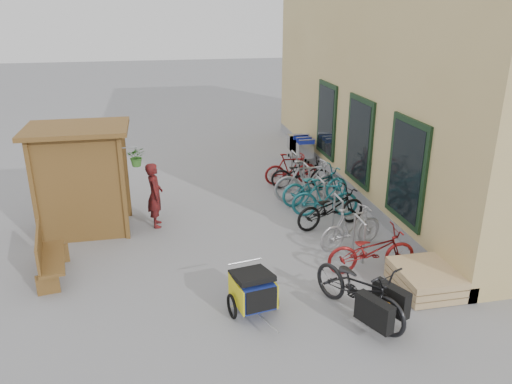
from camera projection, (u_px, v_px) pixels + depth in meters
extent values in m
plane|color=gray|center=(246.00, 268.00, 9.72)|extent=(80.00, 80.00, 0.00)
cube|color=tan|center=(446.00, 55.00, 13.84)|extent=(6.00, 13.00, 7.00)
cube|color=gray|center=(339.00, 176.00, 14.47)|extent=(0.18, 13.00, 0.30)
cube|color=black|center=(407.00, 171.00, 10.27)|extent=(0.06, 1.50, 2.20)
cube|color=black|center=(405.00, 171.00, 10.26)|extent=(0.02, 1.25, 1.95)
cube|color=black|center=(359.00, 141.00, 12.56)|extent=(0.06, 1.50, 2.20)
cube|color=black|center=(358.00, 141.00, 12.56)|extent=(0.02, 1.25, 1.95)
cube|color=black|center=(327.00, 120.00, 14.85)|extent=(0.06, 1.50, 2.20)
cube|color=black|center=(326.00, 120.00, 14.85)|extent=(0.02, 1.25, 1.95)
cube|color=brown|center=(34.00, 195.00, 10.24)|extent=(0.09, 0.09, 2.30)
cube|color=brown|center=(124.00, 189.00, 10.58)|extent=(0.09, 0.09, 2.30)
cube|color=brown|center=(45.00, 175.00, 11.43)|extent=(0.09, 0.09, 2.30)
cube|color=brown|center=(126.00, 170.00, 11.77)|extent=(0.09, 0.09, 2.30)
cube|color=brown|center=(41.00, 185.00, 10.84)|extent=(0.05, 1.30, 2.30)
cube|color=brown|center=(80.00, 192.00, 10.44)|extent=(1.80, 0.05, 2.30)
cube|color=brown|center=(86.00, 173.00, 11.57)|extent=(1.80, 0.05, 2.30)
cube|color=brown|center=(76.00, 129.00, 10.58)|extent=(2.15, 1.65, 0.10)
cube|color=brown|center=(75.00, 193.00, 11.06)|extent=(1.30, 1.15, 0.04)
cube|color=brown|center=(71.00, 167.00, 10.85)|extent=(1.30, 1.15, 0.04)
cylinder|color=#A5A8AD|center=(129.00, 148.00, 10.30)|extent=(0.36, 0.02, 0.02)
imported|color=#336724|center=(137.00, 156.00, 10.40)|extent=(0.38, 0.33, 0.42)
cylinder|color=#A5A8AD|center=(364.00, 244.00, 9.78)|extent=(0.05, 0.05, 0.84)
cylinder|color=#A5A8AD|center=(354.00, 233.00, 10.24)|extent=(0.05, 0.05, 0.84)
cylinder|color=#A5A8AD|center=(360.00, 219.00, 9.86)|extent=(0.05, 0.50, 0.05)
cylinder|color=#A5A8AD|center=(342.00, 220.00, 10.88)|extent=(0.05, 0.05, 0.84)
cylinder|color=#A5A8AD|center=(334.00, 211.00, 11.34)|extent=(0.05, 0.05, 0.84)
cylinder|color=#A5A8AD|center=(339.00, 198.00, 10.96)|extent=(0.05, 0.50, 0.05)
cylinder|color=#A5A8AD|center=(324.00, 200.00, 11.98)|extent=(0.05, 0.05, 0.84)
cylinder|color=#A5A8AD|center=(317.00, 193.00, 12.44)|extent=(0.05, 0.05, 0.84)
cylinder|color=#A5A8AD|center=(321.00, 180.00, 12.06)|extent=(0.05, 0.50, 0.05)
cylinder|color=#A5A8AD|center=(309.00, 184.00, 13.08)|extent=(0.05, 0.05, 0.84)
cylinder|color=#A5A8AD|center=(303.00, 177.00, 13.54)|extent=(0.05, 0.05, 0.84)
cylinder|color=#A5A8AD|center=(307.00, 165.00, 13.16)|extent=(0.05, 0.50, 0.05)
cylinder|color=#A5A8AD|center=(296.00, 170.00, 14.18)|extent=(0.05, 0.05, 0.84)
cylinder|color=#A5A8AD|center=(292.00, 165.00, 14.64)|extent=(0.05, 0.05, 0.84)
cylinder|color=#A5A8AD|center=(294.00, 153.00, 14.26)|extent=(0.05, 0.50, 0.05)
cube|color=tan|center=(424.00, 286.00, 8.98)|extent=(1.00, 1.20, 0.12)
cube|color=tan|center=(425.00, 279.00, 8.93)|extent=(1.00, 1.20, 0.12)
cube|color=tan|center=(426.00, 272.00, 8.88)|extent=(1.00, 1.20, 0.12)
cube|color=brown|center=(52.00, 258.00, 9.25)|extent=(0.67, 1.51, 0.06)
cube|color=brown|center=(39.00, 246.00, 9.12)|extent=(0.28, 1.44, 0.48)
cube|color=brown|center=(48.00, 284.00, 8.80)|extent=(0.39, 0.12, 0.39)
cube|color=brown|center=(59.00, 254.00, 9.86)|extent=(0.39, 0.12, 0.39)
cube|color=silver|center=(303.00, 148.00, 15.83)|extent=(0.50, 0.77, 0.47)
cube|color=#1A2AAE|center=(307.00, 142.00, 15.36)|extent=(0.50, 0.04, 0.16)
cylinder|color=silver|center=(307.00, 140.00, 15.31)|extent=(0.52, 0.03, 0.03)
cylinder|color=black|center=(299.00, 166.00, 15.67)|extent=(0.04, 0.11, 0.11)
cube|color=silver|center=(300.00, 146.00, 16.12)|extent=(0.50, 0.77, 0.47)
cube|color=#1A2AAE|center=(304.00, 139.00, 15.65)|extent=(0.50, 0.04, 0.16)
cylinder|color=silver|center=(304.00, 137.00, 15.60)|extent=(0.52, 0.03, 0.03)
cylinder|color=black|center=(296.00, 163.00, 15.96)|extent=(0.04, 0.11, 0.11)
cube|color=silver|center=(297.00, 143.00, 16.41)|extent=(0.50, 0.77, 0.47)
cube|color=#1A2AAE|center=(301.00, 137.00, 15.94)|extent=(0.50, 0.04, 0.16)
cylinder|color=silver|center=(301.00, 135.00, 15.89)|extent=(0.52, 0.03, 0.03)
cylinder|color=black|center=(294.00, 161.00, 16.25)|extent=(0.04, 0.11, 0.11)
cube|color=#1C2F9C|center=(253.00, 290.00, 8.20)|extent=(0.67, 0.81, 0.42)
cube|color=yellow|center=(236.00, 294.00, 8.10)|extent=(0.15, 0.72, 0.42)
cube|color=yellow|center=(269.00, 287.00, 8.30)|extent=(0.15, 0.72, 0.42)
cube|color=black|center=(262.00, 301.00, 7.86)|extent=(0.51, 0.12, 0.39)
cube|color=black|center=(252.00, 275.00, 8.15)|extent=(0.71, 0.79, 0.21)
torus|color=black|center=(232.00, 306.00, 8.15)|extent=(0.12, 0.42, 0.42)
torus|color=black|center=(273.00, 297.00, 8.40)|extent=(0.12, 0.42, 0.42)
cylinder|color=#B7B7BC|center=(267.00, 322.00, 7.74)|extent=(0.14, 0.61, 0.03)
cylinder|color=#B7B7BC|center=(244.00, 261.00, 8.43)|extent=(0.58, 0.13, 0.03)
imported|color=black|center=(359.00, 288.00, 8.08)|extent=(1.41, 2.05, 1.02)
cube|color=black|center=(374.00, 312.00, 7.55)|extent=(0.43, 0.67, 0.45)
cube|color=black|center=(391.00, 299.00, 7.90)|extent=(0.43, 0.67, 0.45)
cube|color=orange|center=(383.00, 303.00, 7.71)|extent=(0.18, 0.21, 0.12)
imported|color=maroon|center=(155.00, 195.00, 11.35)|extent=(0.38, 0.56, 1.51)
imported|color=maroon|center=(372.00, 250.00, 9.45)|extent=(1.74, 0.68, 0.90)
imported|color=#9E9DA2|center=(351.00, 227.00, 10.40)|extent=(1.60, 0.84, 0.92)
imported|color=black|center=(331.00, 208.00, 11.39)|extent=(1.85, 1.00, 0.92)
imported|color=#1F707C|center=(325.00, 198.00, 11.95)|extent=(1.65, 0.74, 0.96)
imported|color=#1F707C|center=(315.00, 185.00, 12.73)|extent=(1.95, 0.98, 0.98)
imported|color=#9E9DA2|center=(309.00, 180.00, 12.91)|extent=(1.85, 0.53, 1.11)
imported|color=black|center=(301.00, 173.00, 13.81)|extent=(1.72, 0.79, 0.87)
imported|color=maroon|center=(291.00, 169.00, 14.13)|extent=(1.53, 0.46, 0.92)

